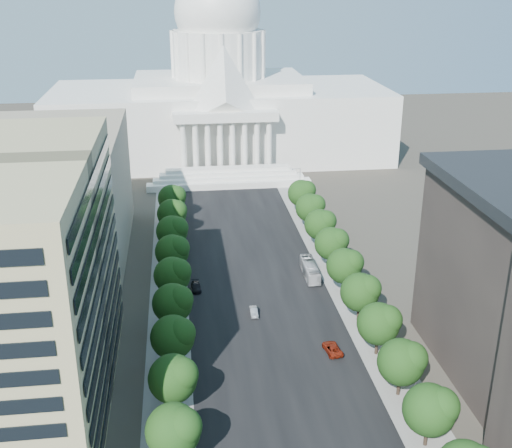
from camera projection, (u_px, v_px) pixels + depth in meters
name	position (u px, v px, depth m)	size (l,w,h in m)	color
road_asphalt	(250.00, 261.00, 151.77)	(30.00, 260.00, 0.01)	black
sidewalk_left	(169.00, 265.00, 149.59)	(8.00, 260.00, 0.02)	gray
sidewalk_right	(328.00, 257.00, 153.95)	(8.00, 260.00, 0.02)	gray
capitol	(220.00, 102.00, 232.04)	(120.00, 56.00, 73.00)	white
office_block_left_far	(41.00, 196.00, 149.99)	(38.00, 52.00, 30.00)	gray
tree_l_b	(175.00, 430.00, 86.26)	(7.79, 7.60, 9.97)	#33261C
tree_l_c	(175.00, 377.00, 97.34)	(7.79, 7.60, 9.97)	#33261C
tree_l_d	(174.00, 336.00, 108.42)	(7.79, 7.60, 9.97)	#33261C
tree_l_e	(174.00, 302.00, 119.50)	(7.79, 7.60, 9.97)	#33261C
tree_l_f	(174.00, 274.00, 130.58)	(7.79, 7.60, 9.97)	#33261C
tree_l_g	(174.00, 251.00, 141.66)	(7.79, 7.60, 9.97)	#33261C
tree_l_h	(173.00, 230.00, 152.73)	(7.79, 7.60, 9.97)	#33261C
tree_l_i	(173.00, 213.00, 163.81)	(7.79, 7.60, 9.97)	#33261C
tree_l_j	(173.00, 198.00, 174.89)	(7.79, 7.60, 9.97)	#33261C
tree_r_b	(432.00, 409.00, 90.39)	(7.79, 7.60, 9.97)	#33261C
tree_r_c	(404.00, 361.00, 101.47)	(7.79, 7.60, 9.97)	#33261C
tree_r_d	(381.00, 323.00, 112.55)	(7.79, 7.60, 9.97)	#33261C
tree_r_e	(362.00, 291.00, 123.63)	(7.79, 7.60, 9.97)	#33261C
tree_r_f	(346.00, 265.00, 134.71)	(7.79, 7.60, 9.97)	#33261C
tree_r_g	(333.00, 243.00, 145.79)	(7.79, 7.60, 9.97)	#33261C
tree_r_h	(321.00, 224.00, 156.87)	(7.79, 7.60, 9.97)	#33261C
tree_r_i	(311.00, 207.00, 167.95)	(7.79, 7.60, 9.97)	#33261C
tree_r_j	(303.00, 192.00, 179.03)	(7.79, 7.60, 9.97)	#33261C
streetlight_b	(414.00, 367.00, 101.14)	(2.61, 0.44, 9.00)	gray
streetlight_c	(369.00, 293.00, 124.22)	(2.61, 0.44, 9.00)	gray
streetlight_d	(338.00, 243.00, 147.30)	(2.61, 0.44, 9.00)	gray
streetlight_e	(315.00, 206.00, 170.38)	(2.61, 0.44, 9.00)	gray
streetlight_f	(298.00, 178.00, 193.46)	(2.61, 0.44, 9.00)	gray
car_silver	(254.00, 312.00, 127.79)	(1.46, 4.18, 1.38)	#96999D
car_red	(332.00, 349.00, 115.21)	(2.54, 5.51, 1.53)	maroon
car_dark_b	(196.00, 287.00, 137.86)	(1.97, 4.84, 1.40)	black
city_bus	(310.00, 270.00, 143.78)	(2.74, 11.72, 3.26)	silver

